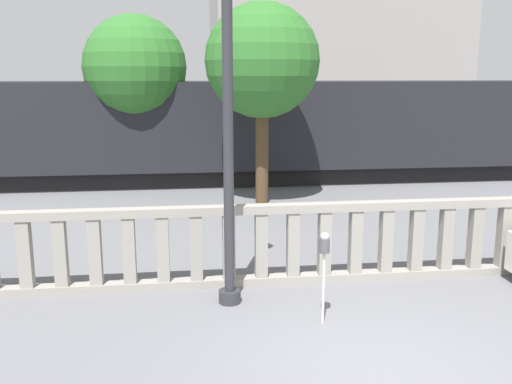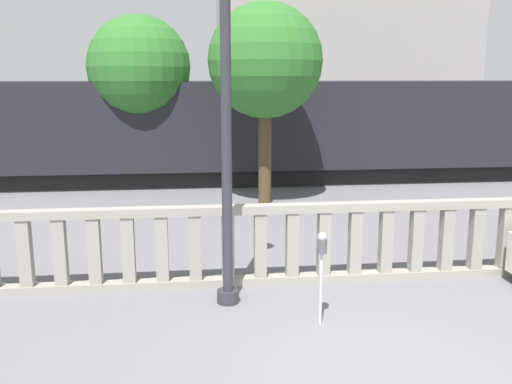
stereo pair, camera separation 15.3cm
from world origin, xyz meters
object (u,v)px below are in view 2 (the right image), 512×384
Objects in this scene: parking_meter at (322,253)px; tree_left at (139,68)px; lamppost at (226,100)px; tree_right at (265,62)px; train_near at (326,129)px.

tree_left is at bearing 107.63° from parking_meter.
lamppost is 1.06× the size of tree_right.
tree_left reaches higher than train_near.
lamppost is 0.21× the size of train_near.
tree_right is (0.19, 7.82, 2.76)m from parking_meter.
train_near is (3.90, 10.15, -1.41)m from lamppost.
parking_meter is 0.05× the size of train_near.
lamppost is at bearing -77.79° from tree_left.
train_near is 5.14× the size of tree_right.
lamppost is at bearing -101.86° from tree_right.
lamppost is at bearing -111.04° from train_near.
lamppost reaches higher than tree_right.
train_near is at bearing 68.96° from lamppost.
tree_right is at bearing 78.14° from lamppost.
lamppost is 7.09m from tree_right.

